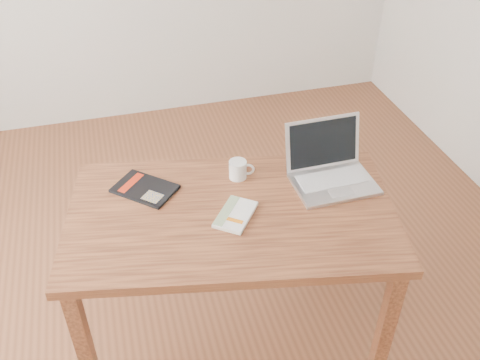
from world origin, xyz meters
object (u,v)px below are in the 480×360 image
object	(u,v)px
black_guidebook	(145,189)
laptop	(330,169)
white_guidebook	(235,215)
desk	(232,228)
coffee_mug	(238,169)

from	to	relation	value
black_guidebook	laptop	bearing A→B (deg)	-57.01
white_guidebook	laptop	xyz separation A→B (m)	(0.44, 0.13, 0.04)
desk	white_guidebook	world-z (taller)	white_guidebook
desk	coffee_mug	size ratio (longest dim) A/B	13.03
desk	laptop	world-z (taller)	laptop
black_guidebook	laptop	world-z (taller)	laptop
black_guidebook	coffee_mug	xyz separation A→B (m)	(0.39, -0.02, 0.04)
desk	black_guidebook	world-z (taller)	black_guidebook
white_guidebook	desk	bearing A→B (deg)	140.05
desk	black_guidebook	size ratio (longest dim) A/B	4.82
laptop	desk	bearing A→B (deg)	-168.77
desk	laptop	size ratio (longest dim) A/B	4.15
desk	coffee_mug	xyz separation A→B (m)	(0.08, 0.21, 0.13)
black_guidebook	coffee_mug	distance (m)	0.40
black_guidebook	desk	bearing A→B (deg)	-83.59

